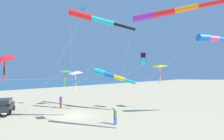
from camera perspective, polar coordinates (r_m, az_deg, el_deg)
name	(u,v)px	position (r m, az deg, el deg)	size (l,w,h in m)	color
ground_plane	(73,115)	(19.07, -15.10, -16.80)	(600.00, 600.00, 0.00)	#C6B58C
parked_car	(3,106)	(23.78, -36.79, -11.18)	(4.66, 3.67, 1.85)	black
cooler_box	(4,115)	(21.72, -36.72, -14.03)	(0.62, 0.42, 0.42)	black
person_adult_flyer	(61,101)	(23.70, -19.45, -11.39)	(0.64, 0.68, 1.91)	#B72833
person_child_green_jacket	(115,115)	(14.93, 1.26, -17.30)	(0.56, 0.60, 1.67)	#335199
kite_windsock_blue_topmost	(212,39)	(20.50, 34.54, 10.10)	(13.15, 9.67, 9.51)	blue
kite_box_small_distant	(143,59)	(20.84, 12.09, 4.22)	(8.77, 7.17, 8.01)	black
kite_windsock_red_high_left	(170,12)	(12.53, 21.71, 20.40)	(22.03, 2.77, 10.07)	purple
kite_windsock_green_low_center	(109,75)	(20.72, -1.32, -1.94)	(9.49, 10.67, 5.98)	#1EB7C6
kite_delta_purple_drifting	(4,59)	(18.01, -36.55, 3.61)	(6.97, 3.88, 7.05)	red
kite_box_yellow_midlevel	(83,12)	(22.71, -11.26, 21.35)	(2.64, 6.49, 14.54)	blue
kite_delta_orange_high_right	(160,66)	(22.07, 18.26, 1.37)	(4.53, 7.10, 6.55)	yellow
kite_delta_magenta_far_left	(75,73)	(15.05, -14.31, -1.20)	(7.70, 4.40, 5.36)	white
kite_windsock_teal_far_right	(93,18)	(14.98, -7.60, 19.51)	(11.89, 6.62, 11.16)	red
kite_delta_striped_overhead	(65,71)	(24.82, -17.88, -0.55)	(2.83, 10.62, 5.91)	green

